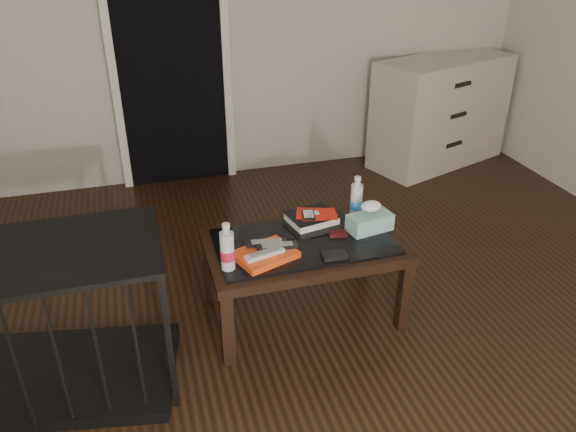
# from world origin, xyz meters

# --- Properties ---
(ground) EXTENTS (5.00, 5.00, 0.00)m
(ground) POSITION_xyz_m (0.00, 0.00, 0.00)
(ground) COLOR black
(ground) RESTS_ON ground
(room_shell) EXTENTS (5.00, 5.00, 5.00)m
(room_shell) POSITION_xyz_m (0.00, 0.00, 1.62)
(room_shell) COLOR beige
(room_shell) RESTS_ON ground
(doorway) EXTENTS (0.90, 0.08, 2.07)m
(doorway) POSITION_xyz_m (-0.40, 2.47, 1.02)
(doorway) COLOR black
(doorway) RESTS_ON ground
(coffee_table) EXTENTS (1.00, 0.60, 0.46)m
(coffee_table) POSITION_xyz_m (0.03, 0.49, 0.40)
(coffee_table) COLOR black
(coffee_table) RESTS_ON ground
(dresser) EXTENTS (1.30, 0.87, 0.90)m
(dresser) POSITION_xyz_m (1.80, 2.23, 0.45)
(dresser) COLOR beige
(dresser) RESTS_ON ground
(pet_crate) EXTENTS (1.00, 0.76, 0.71)m
(pet_crate) POSITION_xyz_m (-1.14, 0.31, 0.23)
(pet_crate) COLOR black
(pet_crate) RESTS_ON ground
(magazines) EXTENTS (0.33, 0.29, 0.03)m
(magazines) POSITION_xyz_m (-0.20, 0.40, 0.48)
(magazines) COLOR #E34615
(magazines) RESTS_ON coffee_table
(remote_silver) EXTENTS (0.21, 0.10, 0.02)m
(remote_silver) POSITION_xyz_m (-0.21, 0.36, 0.50)
(remote_silver) COLOR silver
(remote_silver) RESTS_ON magazines
(remote_black_front) EXTENTS (0.20, 0.07, 0.02)m
(remote_black_front) POSITION_xyz_m (-0.13, 0.41, 0.50)
(remote_black_front) COLOR black
(remote_black_front) RESTS_ON magazines
(remote_black_back) EXTENTS (0.20, 0.07, 0.02)m
(remote_black_back) POSITION_xyz_m (-0.17, 0.46, 0.50)
(remote_black_back) COLOR black
(remote_black_back) RESTS_ON magazines
(textbook) EXTENTS (0.28, 0.25, 0.05)m
(textbook) POSITION_xyz_m (0.13, 0.67, 0.48)
(textbook) COLOR black
(textbook) RESTS_ON coffee_table
(dvd_mailers) EXTENTS (0.22, 0.19, 0.01)m
(dvd_mailers) POSITION_xyz_m (0.14, 0.67, 0.51)
(dvd_mailers) COLOR red
(dvd_mailers) RESTS_ON textbook
(ipod) EXTENTS (0.08, 0.12, 0.02)m
(ipod) POSITION_xyz_m (0.10, 0.65, 0.52)
(ipod) COLOR black
(ipod) RESTS_ON dvd_mailers
(flip_phone) EXTENTS (0.10, 0.06, 0.02)m
(flip_phone) POSITION_xyz_m (0.21, 0.49, 0.47)
(flip_phone) COLOR black
(flip_phone) RESTS_ON coffee_table
(wallet) EXTENTS (0.12, 0.08, 0.02)m
(wallet) POSITION_xyz_m (0.12, 0.30, 0.47)
(wallet) COLOR black
(wallet) RESTS_ON coffee_table
(water_bottle_left) EXTENTS (0.08, 0.08, 0.24)m
(water_bottle_left) POSITION_xyz_m (-0.39, 0.35, 0.58)
(water_bottle_left) COLOR silver
(water_bottle_left) RESTS_ON coffee_table
(water_bottle_right) EXTENTS (0.08, 0.08, 0.24)m
(water_bottle_right) POSITION_xyz_m (0.38, 0.66, 0.58)
(water_bottle_right) COLOR silver
(water_bottle_right) RESTS_ON coffee_table
(tissue_box) EXTENTS (0.25, 0.16, 0.09)m
(tissue_box) POSITION_xyz_m (0.39, 0.50, 0.51)
(tissue_box) COLOR teal
(tissue_box) RESTS_ON coffee_table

